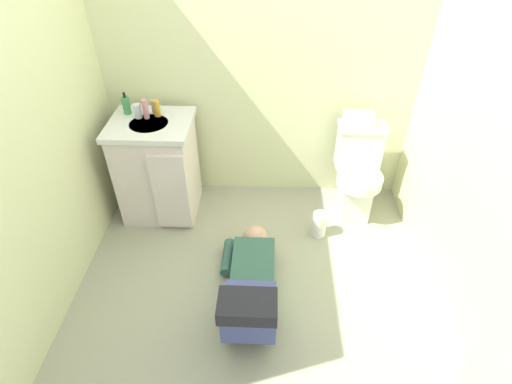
% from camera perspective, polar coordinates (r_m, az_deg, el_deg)
% --- Properties ---
extents(ground_plane, '(2.89, 3.19, 0.04)m').
position_cam_1_polar(ground_plane, '(2.86, -0.46, -13.12)').
color(ground_plane, gray).
extents(wall_back, '(2.55, 0.08, 2.40)m').
position_cam_1_polar(wall_back, '(3.08, 0.51, 19.18)').
color(wall_back, beige).
rests_on(wall_back, ground_plane).
extents(wall_left, '(0.08, 2.19, 2.40)m').
position_cam_1_polar(wall_left, '(2.44, -31.30, 7.92)').
color(wall_left, beige).
rests_on(wall_left, ground_plane).
extents(wall_right, '(0.08, 2.19, 2.40)m').
position_cam_1_polar(wall_right, '(2.34, 31.41, 6.64)').
color(wall_right, beige).
rests_on(wall_right, ground_plane).
extents(toilet, '(0.36, 0.46, 0.75)m').
position_cam_1_polar(toilet, '(3.26, 14.23, 2.59)').
color(toilet, silver).
rests_on(toilet, ground_plane).
extents(vanity_cabinet, '(0.60, 0.53, 0.82)m').
position_cam_1_polar(vanity_cabinet, '(3.23, -13.79, 3.38)').
color(vanity_cabinet, silver).
rests_on(vanity_cabinet, ground_plane).
extents(faucet, '(0.02, 0.02, 0.10)m').
position_cam_1_polar(faucet, '(3.13, -14.49, 11.70)').
color(faucet, silver).
rests_on(faucet, vanity_cabinet).
extents(person_plumber, '(0.39, 1.06, 0.52)m').
position_cam_1_polar(person_plumber, '(2.61, -0.76, -13.26)').
color(person_plumber, '#33594C').
rests_on(person_plumber, ground_plane).
extents(tissue_box, '(0.22, 0.11, 0.10)m').
position_cam_1_polar(tissue_box, '(3.11, 14.40, 10.07)').
color(tissue_box, silver).
rests_on(tissue_box, toilet).
extents(soap_dispenser, '(0.06, 0.06, 0.17)m').
position_cam_1_polar(soap_dispenser, '(3.16, -18.00, 11.69)').
color(soap_dispenser, '#3F8E4E').
rests_on(soap_dispenser, vanity_cabinet).
extents(bottle_clear, '(0.05, 0.05, 0.11)m').
position_cam_1_polar(bottle_clear, '(3.09, -16.57, 11.01)').
color(bottle_clear, silver).
rests_on(bottle_clear, vanity_cabinet).
extents(bottle_pink, '(0.04, 0.04, 0.15)m').
position_cam_1_polar(bottle_pink, '(3.06, -15.50, 11.34)').
color(bottle_pink, pink).
rests_on(bottle_pink, vanity_cabinet).
extents(bottle_amber, '(0.05, 0.05, 0.12)m').
position_cam_1_polar(bottle_amber, '(3.07, -13.97, 11.53)').
color(bottle_amber, gold).
rests_on(bottle_amber, vanity_cabinet).
extents(paper_towel_roll, '(0.11, 0.11, 0.21)m').
position_cam_1_polar(paper_towel_roll, '(3.13, 8.99, -4.57)').
color(paper_towel_roll, white).
rests_on(paper_towel_roll, ground_plane).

